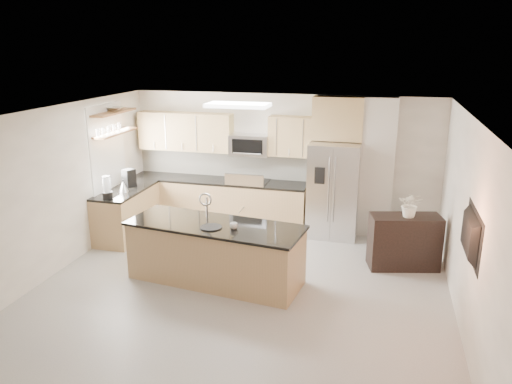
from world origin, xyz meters
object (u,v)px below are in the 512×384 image
(range, at_px, (248,204))
(credenza, at_px, (404,242))
(flower_vase, at_px, (411,198))
(kettle, at_px, (123,186))
(cup, at_px, (234,226))
(blender, at_px, (107,189))
(television, at_px, (466,234))
(microwave, at_px, (250,145))
(island, at_px, (216,252))
(coffee_maker, at_px, (129,178))
(refrigerator, at_px, (333,190))
(platter, at_px, (211,227))
(bowl, at_px, (115,108))

(range, relative_size, credenza, 1.04)
(flower_vase, bearing_deg, kettle, 179.67)
(cup, relative_size, blender, 0.28)
(blender, height_order, television, television)
(microwave, relative_size, island, 0.28)
(cup, height_order, kettle, kettle)
(island, relative_size, coffee_maker, 8.46)
(microwave, distance_m, flower_vase, 3.31)
(television, bearing_deg, refrigerator, 31.04)
(credenza, height_order, platter, platter)
(kettle, height_order, flower_vase, flower_vase)
(refrigerator, bearing_deg, island, -122.50)
(blender, bearing_deg, cup, -18.79)
(island, xyz_separation_m, platter, (-0.00, -0.16, 0.47))
(kettle, relative_size, bowl, 0.60)
(refrigerator, relative_size, flower_vase, 2.90)
(range, distance_m, refrigerator, 1.71)
(bowl, height_order, flower_vase, bowl)
(refrigerator, bearing_deg, range, 178.40)
(cup, distance_m, platter, 0.34)
(blender, relative_size, coffee_maker, 1.24)
(microwave, height_order, island, microwave)
(blender, bearing_deg, refrigerator, 23.45)
(range, bearing_deg, bowl, -158.34)
(island, xyz_separation_m, blender, (-2.22, 0.75, 0.63))
(platter, xyz_separation_m, bowl, (-2.40, 1.69, 1.45))
(kettle, xyz_separation_m, flower_vase, (5.01, -0.03, 0.17))
(credenza, distance_m, kettle, 4.99)
(refrigerator, xyz_separation_m, credenza, (1.28, -1.16, -0.45))
(range, height_order, television, television)
(refrigerator, bearing_deg, credenza, -42.17)
(refrigerator, xyz_separation_m, blender, (-3.73, -1.62, 0.21))
(range, bearing_deg, kettle, -149.17)
(island, bearing_deg, platter, -83.01)
(television, bearing_deg, cup, 79.08)
(microwave, bearing_deg, cup, -79.77)
(credenza, xyz_separation_m, kettle, (-4.96, -0.01, 0.58))
(blender, distance_m, coffee_maker, 0.80)
(island, relative_size, television, 2.57)
(island, bearing_deg, kettle, 158.41)
(platter, distance_m, coffee_maker, 2.83)
(microwave, height_order, kettle, microwave)
(microwave, distance_m, credenza, 3.43)
(kettle, relative_size, flower_vase, 0.36)
(island, bearing_deg, flower_vase, 30.15)
(platter, bearing_deg, bowl, 144.82)
(blender, xyz_separation_m, kettle, (0.05, 0.46, -0.08))
(range, bearing_deg, flower_vase, -22.54)
(range, xyz_separation_m, platter, (0.15, -2.58, 0.46))
(island, height_order, credenza, island)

